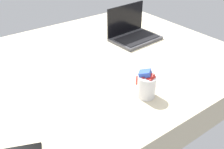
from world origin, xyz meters
TOP-DOWN VIEW (x-y plane):
  - bed_mattress at (0.00, 0.00)cm, footprint 180.00×140.00cm
  - laptop at (41.69, 10.59)cm, footprint 34.40×25.05cm
  - snack_cup at (1.92, -46.05)cm, footprint 9.00×9.50cm

SIDE VIEW (x-z plane):
  - bed_mattress at x=0.00cm, z-range 0.00..18.00cm
  - laptop at x=41.69cm, z-range 10.91..33.91cm
  - snack_cup at x=1.92cm, z-range 16.97..31.68cm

